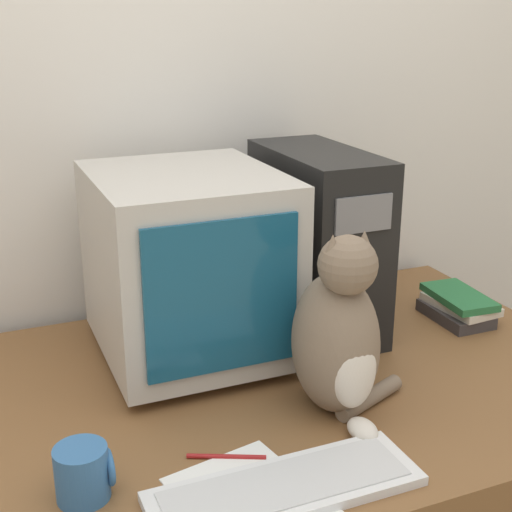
% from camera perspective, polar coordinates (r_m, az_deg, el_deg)
% --- Properties ---
extents(wall_back, '(7.00, 0.05, 2.50)m').
position_cam_1_polar(wall_back, '(1.90, -8.44, 9.95)').
color(wall_back, silver).
rests_on(wall_back, ground_plane).
extents(crt_monitor, '(0.40, 0.47, 0.43)m').
position_cam_1_polar(crt_monitor, '(1.62, -5.49, -0.63)').
color(crt_monitor, '#BCB7AD').
rests_on(crt_monitor, desk).
extents(computer_tower, '(0.20, 0.43, 0.45)m').
position_cam_1_polar(computer_tower, '(1.78, 4.89, 1.22)').
color(computer_tower, black).
rests_on(computer_tower, desk).
extents(keyboard, '(0.47, 0.15, 0.02)m').
position_cam_1_polar(keyboard, '(1.26, 2.37, -18.06)').
color(keyboard, silver).
rests_on(keyboard, desk).
extents(cat, '(0.25, 0.26, 0.39)m').
position_cam_1_polar(cat, '(1.41, 6.63, -6.50)').
color(cat, '#7A6651').
rests_on(cat, desk).
extents(book_stack, '(0.14, 0.21, 0.07)m').
position_cam_1_polar(book_stack, '(1.94, 15.84, -3.89)').
color(book_stack, '#383333').
rests_on(book_stack, desk).
extents(pen, '(0.13, 0.07, 0.01)m').
position_cam_1_polar(pen, '(1.34, -2.39, -15.74)').
color(pen, maroon).
rests_on(pen, desk).
extents(paper_sheet, '(0.26, 0.33, 0.00)m').
position_cam_1_polar(paper_sheet, '(1.24, 0.08, -19.24)').
color(paper_sheet, white).
rests_on(paper_sheet, desk).
extents(mug, '(0.10, 0.09, 0.09)m').
position_cam_1_polar(mug, '(1.26, -13.63, -16.50)').
color(mug, '#33669E').
rests_on(mug, desk).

